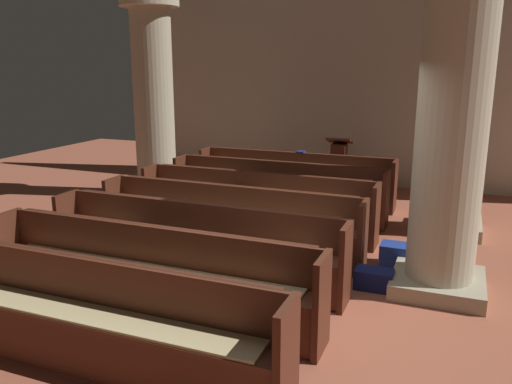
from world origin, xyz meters
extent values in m
plane|color=#AD5B42|center=(0.00, 0.00, 0.00)|extent=(19.20, 19.20, 0.00)
cube|color=beige|center=(0.00, 6.08, 2.25)|extent=(10.00, 0.16, 4.50)
cube|color=#562819|center=(-0.96, 4.07, 0.47)|extent=(3.51, 0.38, 0.05)
cube|color=#562819|center=(-0.96, 4.24, 0.69)|extent=(3.51, 0.04, 0.41)
cube|color=#492215|center=(-0.96, 4.28, 0.89)|extent=(3.37, 0.06, 0.02)
cube|color=#4E2416|center=(-2.75, 4.07, 0.45)|extent=(0.06, 0.44, 0.90)
cube|color=#4E2416|center=(0.83, 4.07, 0.45)|extent=(0.06, 0.44, 0.90)
cube|color=#522618|center=(-0.96, 3.89, 0.23)|extent=(3.51, 0.03, 0.43)
cube|color=#D1BC84|center=(-0.96, 4.05, 0.50)|extent=(3.23, 0.32, 0.02)
cube|color=#562819|center=(-0.96, 3.11, 0.47)|extent=(3.51, 0.38, 0.05)
cube|color=#562819|center=(-0.96, 3.28, 0.69)|extent=(3.51, 0.04, 0.41)
cube|color=#492215|center=(-0.96, 3.33, 0.89)|extent=(3.37, 0.06, 0.02)
cube|color=#4E2416|center=(-2.75, 3.11, 0.45)|extent=(0.06, 0.44, 0.90)
cube|color=#4E2416|center=(0.83, 3.11, 0.45)|extent=(0.06, 0.44, 0.90)
cube|color=#522618|center=(-0.96, 2.94, 0.23)|extent=(3.51, 0.03, 0.43)
cube|color=#D1BC84|center=(-0.96, 3.09, 0.50)|extent=(3.23, 0.32, 0.02)
cube|color=#562819|center=(-0.96, 2.15, 0.47)|extent=(3.51, 0.38, 0.05)
cube|color=#562819|center=(-0.96, 2.32, 0.69)|extent=(3.51, 0.04, 0.41)
cube|color=#492215|center=(-0.96, 2.37, 0.89)|extent=(3.37, 0.06, 0.02)
cube|color=#4E2416|center=(-2.75, 2.15, 0.45)|extent=(0.06, 0.44, 0.90)
cube|color=#4E2416|center=(0.83, 2.15, 0.45)|extent=(0.06, 0.44, 0.90)
cube|color=#522618|center=(-0.96, 1.98, 0.23)|extent=(3.51, 0.03, 0.43)
cube|color=#D1BC84|center=(-0.96, 2.13, 0.50)|extent=(3.23, 0.32, 0.02)
cube|color=#562819|center=(-0.96, 1.19, 0.47)|extent=(3.51, 0.38, 0.05)
cube|color=#562819|center=(-0.96, 1.36, 0.69)|extent=(3.51, 0.04, 0.41)
cube|color=#492215|center=(-0.96, 1.41, 0.89)|extent=(3.37, 0.06, 0.02)
cube|color=#4E2416|center=(-2.75, 1.19, 0.45)|extent=(0.06, 0.44, 0.90)
cube|color=#4E2416|center=(0.83, 1.19, 0.45)|extent=(0.06, 0.44, 0.90)
cube|color=#522618|center=(-0.96, 1.02, 0.23)|extent=(3.51, 0.03, 0.43)
cube|color=#D1BC84|center=(-0.96, 1.17, 0.50)|extent=(3.23, 0.32, 0.02)
cube|color=#562819|center=(-0.96, 0.24, 0.47)|extent=(3.51, 0.38, 0.05)
cube|color=#562819|center=(-0.96, 0.40, 0.69)|extent=(3.51, 0.05, 0.41)
cube|color=#492215|center=(-0.96, 0.45, 0.89)|extent=(3.37, 0.06, 0.02)
cube|color=#4E2416|center=(-2.75, 0.24, 0.45)|extent=(0.06, 0.44, 0.90)
cube|color=#4E2416|center=(0.83, 0.24, 0.45)|extent=(0.06, 0.44, 0.90)
cube|color=#522618|center=(-0.96, 0.06, 0.23)|extent=(3.51, 0.03, 0.43)
cube|color=#D1BC84|center=(-0.96, 0.22, 0.50)|extent=(3.23, 0.32, 0.02)
cube|color=#562819|center=(-0.96, -0.72, 0.47)|extent=(3.51, 0.38, 0.05)
cube|color=#562819|center=(-0.96, -0.56, 0.69)|extent=(3.51, 0.04, 0.41)
cube|color=#492215|center=(-0.96, -0.51, 0.89)|extent=(3.37, 0.06, 0.02)
cube|color=#4E2416|center=(-2.75, -0.72, 0.45)|extent=(0.06, 0.44, 0.90)
cube|color=#4E2416|center=(0.83, -0.72, 0.45)|extent=(0.06, 0.44, 0.90)
cube|color=#522618|center=(-0.96, -0.90, 0.23)|extent=(3.51, 0.03, 0.43)
cube|color=#D1BC84|center=(-0.96, -0.74, 0.50)|extent=(3.23, 0.32, 0.02)
cube|color=#562819|center=(-0.96, -1.68, 0.47)|extent=(3.51, 0.38, 0.05)
cube|color=#562819|center=(-0.96, -1.51, 0.69)|extent=(3.51, 0.04, 0.41)
cube|color=#492215|center=(-0.96, -1.47, 0.89)|extent=(3.37, 0.06, 0.02)
cube|color=#4E2416|center=(0.83, -1.68, 0.45)|extent=(0.06, 0.44, 0.90)
cube|color=#522618|center=(-0.96, -1.86, 0.23)|extent=(3.51, 0.03, 0.43)
cube|color=#D1BC84|center=(-0.96, -1.70, 0.50)|extent=(3.23, 0.32, 0.02)
cube|color=tan|center=(1.72, 3.34, 0.09)|extent=(1.00, 1.00, 0.18)
cylinder|color=#BCB293|center=(1.72, 3.34, 1.82)|extent=(0.74, 0.74, 3.29)
cube|color=tan|center=(-3.59, 3.65, 0.09)|extent=(1.00, 1.00, 0.18)
cylinder|color=#BCB293|center=(-3.59, 3.65, 1.82)|extent=(0.74, 0.74, 3.29)
cube|color=tan|center=(1.72, 1.01, 0.09)|extent=(0.99, 0.99, 0.18)
cylinder|color=#BCB293|center=(1.72, 1.01, 1.82)|extent=(0.73, 0.73, 3.29)
cube|color=#411E13|center=(-0.40, 5.23, 0.03)|extent=(0.45, 0.45, 0.06)
cube|color=#4C2316|center=(-0.40, 5.23, 0.47)|extent=(0.28, 0.28, 0.95)
cube|color=#502518|center=(-0.40, 5.23, 1.01)|extent=(0.48, 0.35, 0.15)
cube|color=navy|center=(-0.89, 4.28, 0.91)|extent=(0.14, 0.18, 0.03)
cube|color=navy|center=(1.04, 0.80, 0.11)|extent=(0.42, 0.27, 0.22)
cube|color=navy|center=(1.17, 1.61, 0.14)|extent=(0.36, 0.30, 0.28)
camera|label=1|loc=(1.83, -4.76, 2.48)|focal=36.46mm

